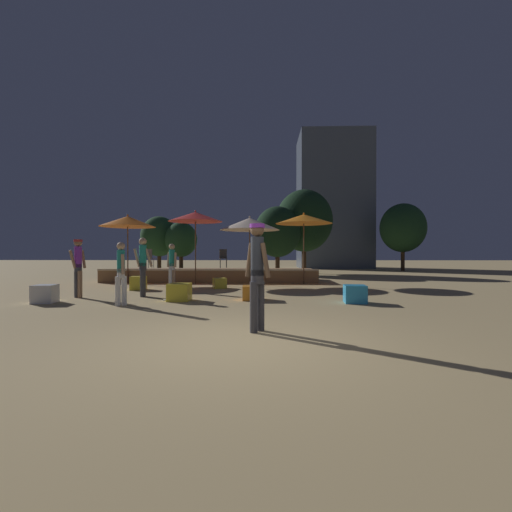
{
  "coord_description": "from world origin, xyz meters",
  "views": [
    {
      "loc": [
        0.37,
        -5.18,
        1.34
      ],
      "look_at": [
        0.0,
        7.8,
        1.23
      ],
      "focal_mm": 24.0,
      "sensor_mm": 36.0,
      "label": 1
    }
  ],
  "objects_px": {
    "patio_umbrella_0": "(195,217)",
    "patio_umbrella_3": "(304,219)",
    "patio_umbrella_1": "(128,222)",
    "cube_seat_0": "(220,283)",
    "cube_seat_1": "(45,294)",
    "cube_seat_5": "(253,293)",
    "background_tree_0": "(181,240)",
    "person_3": "(143,264)",
    "patio_umbrella_2": "(250,224)",
    "person_1": "(78,264)",
    "bistro_chair_0": "(223,256)",
    "cube_seat_4": "(355,294)",
    "bistro_chair_1": "(151,257)",
    "background_tree_4": "(159,237)",
    "background_tree_1": "(304,221)",
    "background_tree_3": "(277,232)",
    "frisbee_disc": "(167,300)",
    "background_tree_2": "(403,228)",
    "person_2": "(172,265)",
    "person_0": "(121,272)",
    "cube_seat_3": "(138,283)",
    "person_4": "(257,269)"
  },
  "relations": [
    {
      "from": "patio_umbrella_2",
      "to": "bistro_chair_1",
      "type": "relative_size",
      "value": 3.28
    },
    {
      "from": "patio_umbrella_0",
      "to": "patio_umbrella_2",
      "type": "height_order",
      "value": "patio_umbrella_0"
    },
    {
      "from": "person_1",
      "to": "cube_seat_5",
      "type": "bearing_deg",
      "value": 24.54
    },
    {
      "from": "cube_seat_5",
      "to": "bistro_chair_1",
      "type": "height_order",
      "value": "bistro_chair_1"
    },
    {
      "from": "background_tree_4",
      "to": "cube_seat_5",
      "type": "bearing_deg",
      "value": -63.59
    },
    {
      "from": "cube_seat_4",
      "to": "person_1",
      "type": "height_order",
      "value": "person_1"
    },
    {
      "from": "bistro_chair_1",
      "to": "background_tree_3",
      "type": "relative_size",
      "value": 0.21
    },
    {
      "from": "cube_seat_3",
      "to": "patio_umbrella_3",
      "type": "bearing_deg",
      "value": 22.24
    },
    {
      "from": "background_tree_4",
      "to": "bistro_chair_0",
      "type": "bearing_deg",
      "value": -54.91
    },
    {
      "from": "frisbee_disc",
      "to": "background_tree_3",
      "type": "xyz_separation_m",
      "value": [
        3.53,
        11.79,
        2.65
      ]
    },
    {
      "from": "cube_seat_0",
      "to": "person_3",
      "type": "relative_size",
      "value": 0.33
    },
    {
      "from": "bistro_chair_0",
      "to": "background_tree_2",
      "type": "xyz_separation_m",
      "value": [
        12.44,
        9.64,
        2.08
      ]
    },
    {
      "from": "cube_seat_0",
      "to": "bistro_chair_1",
      "type": "bearing_deg",
      "value": 139.52
    },
    {
      "from": "patio_umbrella_2",
      "to": "patio_umbrella_3",
      "type": "height_order",
      "value": "patio_umbrella_3"
    },
    {
      "from": "patio_umbrella_1",
      "to": "bistro_chair_1",
      "type": "distance_m",
      "value": 2.05
    },
    {
      "from": "patio_umbrella_2",
      "to": "person_3",
      "type": "relative_size",
      "value": 1.62
    },
    {
      "from": "person_0",
      "to": "frisbee_disc",
      "type": "bearing_deg",
      "value": 8.02
    },
    {
      "from": "person_1",
      "to": "bistro_chair_0",
      "type": "bearing_deg",
      "value": 89.09
    },
    {
      "from": "patio_umbrella_0",
      "to": "person_2",
      "type": "xyz_separation_m",
      "value": [
        -0.31,
        -2.65,
        -2.02
      ]
    },
    {
      "from": "cube_seat_0",
      "to": "cube_seat_1",
      "type": "relative_size",
      "value": 1.0
    },
    {
      "from": "cube_seat_0",
      "to": "cube_seat_5",
      "type": "relative_size",
      "value": 0.98
    },
    {
      "from": "background_tree_0",
      "to": "person_3",
      "type": "bearing_deg",
      "value": -80.87
    },
    {
      "from": "background_tree_1",
      "to": "cube_seat_3",
      "type": "bearing_deg",
      "value": -124.46
    },
    {
      "from": "bistro_chair_0",
      "to": "bistro_chair_1",
      "type": "bearing_deg",
      "value": 175.73
    },
    {
      "from": "person_1",
      "to": "frisbee_disc",
      "type": "xyz_separation_m",
      "value": [
        2.84,
        -0.54,
        -0.98
      ]
    },
    {
      "from": "patio_umbrella_1",
      "to": "cube_seat_4",
      "type": "distance_m",
      "value": 10.59
    },
    {
      "from": "patio_umbrella_3",
      "to": "cube_seat_0",
      "type": "bearing_deg",
      "value": -150.33
    },
    {
      "from": "person_4",
      "to": "patio_umbrella_3",
      "type": "bearing_deg",
      "value": -151.51
    },
    {
      "from": "background_tree_1",
      "to": "background_tree_3",
      "type": "distance_m",
      "value": 2.5
    },
    {
      "from": "cube_seat_5",
      "to": "cube_seat_0",
      "type": "bearing_deg",
      "value": 113.39
    },
    {
      "from": "person_3",
      "to": "patio_umbrella_3",
      "type": "bearing_deg",
      "value": -57.96
    },
    {
      "from": "cube_seat_3",
      "to": "bistro_chair_0",
      "type": "xyz_separation_m",
      "value": [
        2.59,
        4.19,
        0.93
      ]
    },
    {
      "from": "person_3",
      "to": "background_tree_3",
      "type": "relative_size",
      "value": 0.43
    },
    {
      "from": "cube_seat_3",
      "to": "background_tree_3",
      "type": "height_order",
      "value": "background_tree_3"
    },
    {
      "from": "patio_umbrella_1",
      "to": "bistro_chair_1",
      "type": "xyz_separation_m",
      "value": [
        0.66,
        1.14,
        -1.57
      ]
    },
    {
      "from": "patio_umbrella_2",
      "to": "person_0",
      "type": "distance_m",
      "value": 7.03
    },
    {
      "from": "cube_seat_5",
      "to": "person_3",
      "type": "distance_m",
      "value": 3.57
    },
    {
      "from": "cube_seat_4",
      "to": "cube_seat_5",
      "type": "height_order",
      "value": "cube_seat_4"
    },
    {
      "from": "patio_umbrella_1",
      "to": "cube_seat_0",
      "type": "height_order",
      "value": "patio_umbrella_1"
    },
    {
      "from": "patio_umbrella_3",
      "to": "cube_seat_1",
      "type": "relative_size",
      "value": 5.24
    },
    {
      "from": "cube_seat_4",
      "to": "background_tree_2",
      "type": "distance_m",
      "value": 18.94
    },
    {
      "from": "patio_umbrella_0",
      "to": "person_4",
      "type": "distance_m",
      "value": 9.65
    },
    {
      "from": "cube_seat_1",
      "to": "person_1",
      "type": "xyz_separation_m",
      "value": [
        0.31,
        1.08,
        0.76
      ]
    },
    {
      "from": "patio_umbrella_0",
      "to": "patio_umbrella_1",
      "type": "relative_size",
      "value": 1.05
    },
    {
      "from": "bistro_chair_1",
      "to": "frisbee_disc",
      "type": "bearing_deg",
      "value": 149.22
    },
    {
      "from": "person_4",
      "to": "cube_seat_4",
      "type": "bearing_deg",
      "value": -176.78
    },
    {
      "from": "bistro_chair_0",
      "to": "background_tree_2",
      "type": "distance_m",
      "value": 15.88
    },
    {
      "from": "person_1",
      "to": "background_tree_4",
      "type": "bearing_deg",
      "value": 126.4
    },
    {
      "from": "patio_umbrella_0",
      "to": "patio_umbrella_3",
      "type": "bearing_deg",
      "value": 1.31
    },
    {
      "from": "person_4",
      "to": "frisbee_disc",
      "type": "height_order",
      "value": "person_4"
    }
  ]
}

